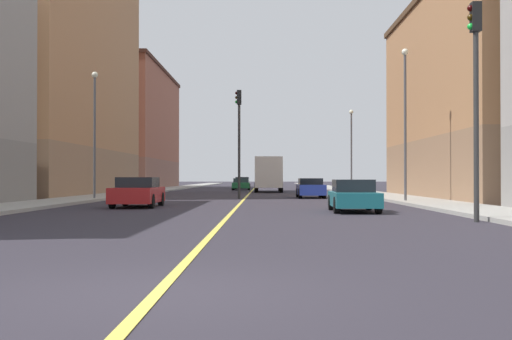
% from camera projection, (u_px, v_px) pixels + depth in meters
% --- Properties ---
extents(ground_plane, '(400.00, 400.00, 0.00)m').
position_uv_depth(ground_plane, '(158.00, 293.00, 7.31)').
color(ground_plane, '#2C2931').
rests_on(ground_plane, ground).
extents(sidewalk_left, '(3.16, 168.00, 0.15)m').
position_uv_depth(sidewalk_left, '(357.00, 192.00, 56.18)').
color(sidewalk_left, '#9E9B93').
rests_on(sidewalk_left, ground).
extents(sidewalk_right, '(3.16, 168.00, 0.15)m').
position_uv_depth(sidewalk_right, '(144.00, 192.00, 56.43)').
color(sidewalk_right, '#9E9B93').
rests_on(sidewalk_right, ground).
extents(lane_center_stripe, '(0.16, 154.00, 0.01)m').
position_uv_depth(lane_center_stripe, '(250.00, 192.00, 56.30)').
color(lane_center_stripe, '#E5D14C').
rests_on(lane_center_stripe, ground).
extents(building_left_mid, '(10.88, 22.62, 13.15)m').
position_uv_depth(building_left_mid, '(504.00, 96.00, 39.59)').
color(building_left_mid, '#8F6B4F').
rests_on(building_left_mid, ground).
extents(building_right_midblock, '(10.88, 26.09, 22.06)m').
position_uv_depth(building_right_midblock, '(39.00, 55.00, 49.12)').
color(building_right_midblock, '#8F6B4F').
rests_on(building_right_midblock, ground).
extents(building_right_distant, '(10.88, 26.28, 14.94)m').
position_uv_depth(building_right_distant, '(123.00, 129.00, 78.35)').
color(building_right_distant, brown).
rests_on(building_right_distant, ground).
extents(traffic_light_left_near, '(0.40, 0.32, 6.70)m').
position_uv_depth(traffic_light_left_near, '(475.00, 81.00, 18.91)').
color(traffic_light_left_near, '#2D2D2D').
rests_on(traffic_light_left_near, ground).
extents(traffic_light_median_far, '(0.40, 0.32, 6.87)m').
position_uv_depth(traffic_light_median_far, '(239.00, 130.00, 39.19)').
color(traffic_light_median_far, '#2D2D2D').
rests_on(traffic_light_median_far, ground).
extents(street_lamp_left_near, '(0.36, 0.36, 8.02)m').
position_uv_depth(street_lamp_left_near, '(405.00, 110.00, 32.80)').
color(street_lamp_left_near, '#4C4C51').
rests_on(street_lamp_left_near, ground).
extents(street_lamp_right_near, '(0.36, 0.36, 7.42)m').
position_uv_depth(street_lamp_right_near, '(95.00, 122.00, 36.44)').
color(street_lamp_right_near, '#4C4C51').
rests_on(street_lamp_right_near, ground).
extents(street_lamp_left_far, '(0.36, 0.36, 7.00)m').
position_uv_depth(street_lamp_left_far, '(351.00, 142.00, 53.05)').
color(street_lamp_left_far, '#4C4C51').
rests_on(street_lamp_left_far, ground).
extents(car_silver, '(1.85, 4.16, 1.41)m').
position_uv_depth(car_silver, '(242.00, 183.00, 74.38)').
color(car_silver, silver).
rests_on(car_silver, ground).
extents(car_red, '(1.95, 4.33, 1.37)m').
position_uv_depth(car_red, '(138.00, 192.00, 28.54)').
color(car_red, red).
rests_on(car_red, ground).
extents(car_teal, '(1.85, 4.12, 1.28)m').
position_uv_depth(car_teal, '(353.00, 196.00, 24.62)').
color(car_teal, '#196670').
rests_on(car_teal, ground).
extents(car_blue, '(1.79, 4.06, 1.31)m').
position_uv_depth(car_blue, '(311.00, 188.00, 41.20)').
color(car_blue, '#23389E').
rests_on(car_blue, ground).
extents(car_green, '(1.97, 4.36, 1.27)m').
position_uv_depth(car_green, '(241.00, 184.00, 67.43)').
color(car_green, '#1E6B38').
rests_on(car_green, ground).
extents(box_truck, '(2.56, 8.00, 3.21)m').
position_uv_depth(box_truck, '(269.00, 174.00, 57.90)').
color(box_truck, beige).
rests_on(box_truck, ground).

